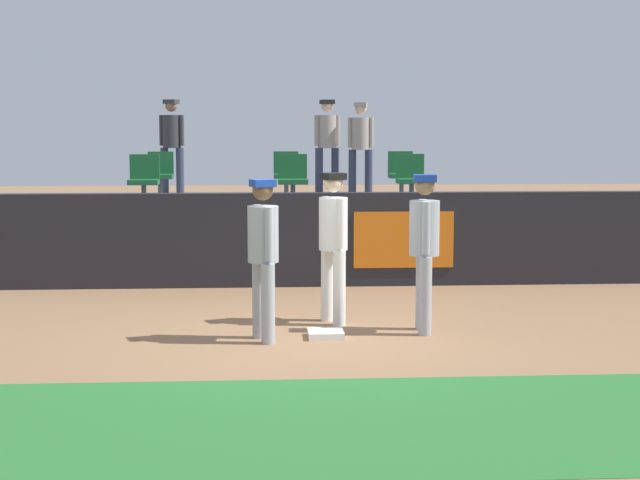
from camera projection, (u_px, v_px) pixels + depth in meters
ground_plane at (300, 341)px, 11.07m from camera, size 60.00×60.00×0.00m
grass_foreground_strip at (317, 423)px, 8.01m from camera, size 18.00×2.80×0.01m
first_base at (326, 334)px, 11.28m from camera, size 0.40×0.40×0.08m
player_fielder_home at (333, 237)px, 12.02m from camera, size 0.45×0.59×1.83m
player_runner_visitor at (424, 242)px, 11.46m from camera, size 0.37×0.51×1.83m
player_coach_visitor at (263, 248)px, 11.00m from camera, size 0.43×0.48×1.80m
field_wall at (289, 240)px, 14.86m from camera, size 18.00×0.26×1.40m
bleacher_platform at (284, 232)px, 17.43m from camera, size 18.00×4.80×1.10m
seat_front_left at (144, 177)px, 16.05m from camera, size 0.48×0.44×0.84m
seat_front_center at (293, 177)px, 16.20m from camera, size 0.48×0.44×0.84m
seat_back_right at (401, 172)px, 18.12m from camera, size 0.45×0.44×0.84m
seat_back_left at (160, 172)px, 17.84m from camera, size 0.46×0.44×0.84m
seat_back_center at (286, 172)px, 17.98m from camera, size 0.45×0.44×0.84m
seat_front_right at (411, 176)px, 16.32m from camera, size 0.46×0.44×0.84m
spectator_hooded at (327, 140)px, 18.95m from camera, size 0.50×0.40×1.79m
spectator_capped at (172, 140)px, 18.96m from camera, size 0.48×0.44×1.80m
spectator_casual at (361, 142)px, 18.76m from camera, size 0.48×0.39×1.74m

